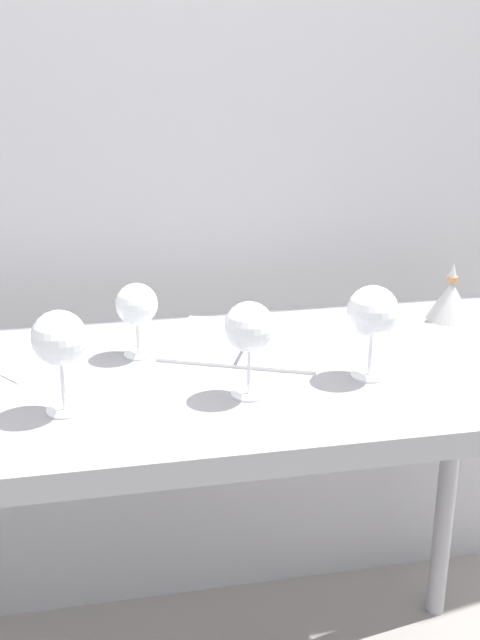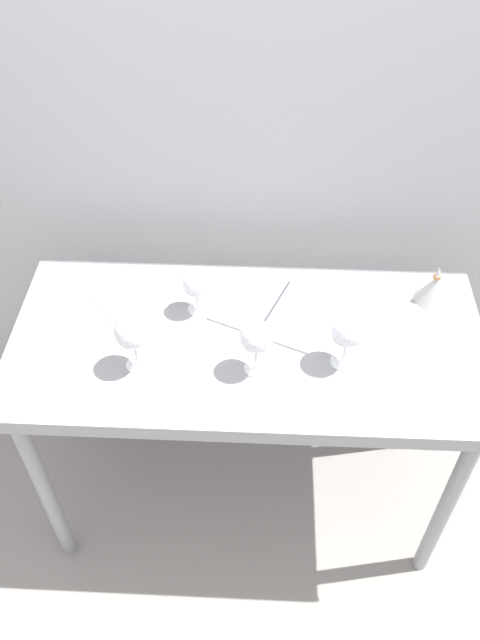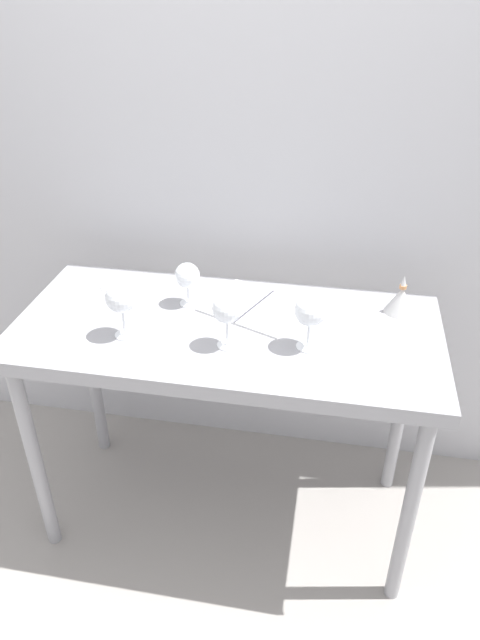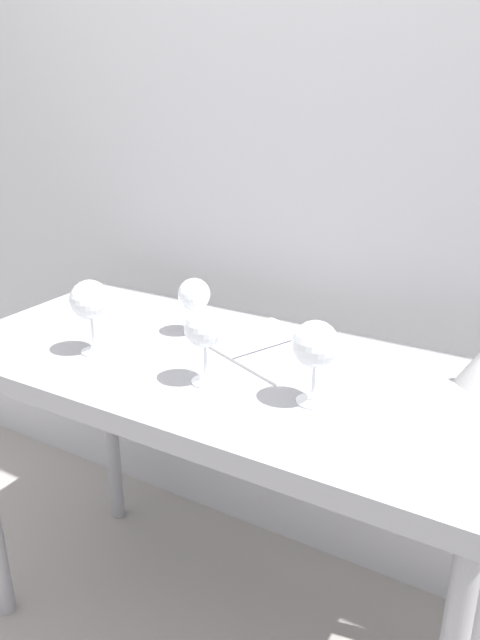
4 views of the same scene
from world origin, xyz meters
name	(u,v)px [view 4 (image 4 of 4)]	position (x,y,z in m)	size (l,w,h in m)	color
ground_plane	(226,636)	(0.00, 0.00, 0.00)	(6.00, 6.00, 0.00)	gray
back_wall	(312,170)	(0.00, 0.49, 1.30)	(3.80, 0.04, 2.60)	#B3B3B8
steel_counter	(222,400)	(0.00, -0.01, 0.79)	(1.40, 0.65, 0.90)	#939398
wine_glass_near_right	(315,346)	(0.27, -0.08, 1.03)	(0.10, 0.10, 0.18)	white
wine_glass_near_center	(205,329)	(0.03, -0.12, 1.03)	(0.09, 0.09, 0.18)	white
wine_glass_near_left	(90,301)	(-0.31, -0.12, 1.03)	(0.10, 0.10, 0.19)	white
wine_glass_far_left	(194,296)	(-0.16, 0.11, 1.01)	(0.09, 0.09, 0.15)	white
open_notebook	(274,348)	(0.07, 0.12, 0.90)	(0.40, 0.36, 0.01)	white
tasting_sheet_upper	(139,313)	(-0.38, 0.15, 0.90)	(0.18, 0.21, 0.00)	white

